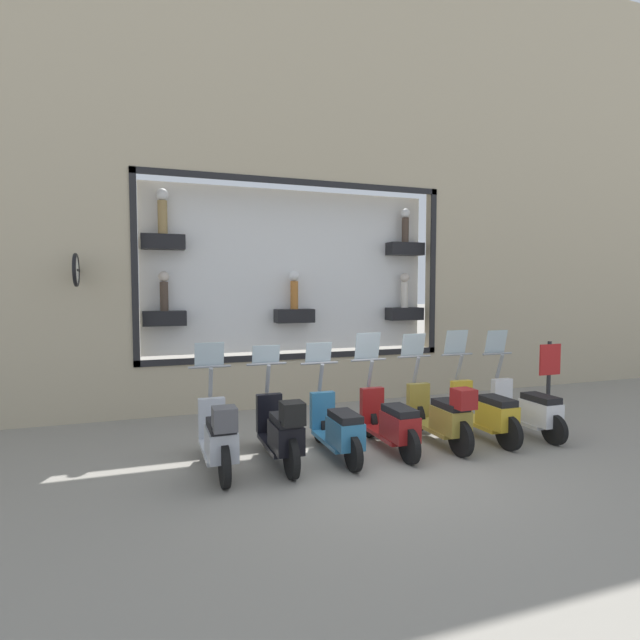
% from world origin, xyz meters
% --- Properties ---
extents(ground_plane, '(120.00, 120.00, 0.00)m').
position_xyz_m(ground_plane, '(0.00, 0.00, 0.00)').
color(ground_plane, gray).
extents(building_facade, '(1.20, 36.00, 9.59)m').
position_xyz_m(building_facade, '(3.60, 0.00, 4.91)').
color(building_facade, tan).
rests_on(building_facade, ground_plane).
extents(scooter_white_0, '(1.79, 0.61, 1.66)m').
position_xyz_m(scooter_white_0, '(0.23, -2.95, 0.42)').
color(scooter_white_0, black).
rests_on(scooter_white_0, ground_plane).
extents(scooter_yellow_1, '(1.80, 0.61, 1.68)m').
position_xyz_m(scooter_yellow_1, '(0.23, -2.11, 0.44)').
color(scooter_yellow_1, black).
rests_on(scooter_yellow_1, ground_plane).
extents(scooter_olive_2, '(1.81, 0.60, 1.65)m').
position_xyz_m(scooter_olive_2, '(0.17, -1.27, 0.48)').
color(scooter_olive_2, black).
rests_on(scooter_olive_2, ground_plane).
extents(scooter_red_3, '(1.80, 0.60, 1.69)m').
position_xyz_m(scooter_red_3, '(0.23, -0.44, 0.43)').
color(scooter_red_3, black).
rests_on(scooter_red_3, ground_plane).
extents(scooter_teal_4, '(1.79, 0.60, 1.56)m').
position_xyz_m(scooter_teal_4, '(0.22, 0.40, 0.42)').
color(scooter_teal_4, black).
rests_on(scooter_teal_4, ground_plane).
extents(scooter_black_5, '(1.81, 0.60, 1.55)m').
position_xyz_m(scooter_black_5, '(0.17, 1.24, 0.48)').
color(scooter_black_5, black).
rests_on(scooter_black_5, ground_plane).
extents(scooter_silver_6, '(1.81, 0.61, 1.62)m').
position_xyz_m(scooter_silver_6, '(0.17, 2.07, 0.48)').
color(scooter_silver_6, black).
rests_on(scooter_silver_6, ground_plane).
extents(shop_sign_post, '(0.36, 0.45, 1.46)m').
position_xyz_m(shop_sign_post, '(0.72, -3.85, 0.77)').
color(shop_sign_post, '#232326').
rests_on(shop_sign_post, ground_plane).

